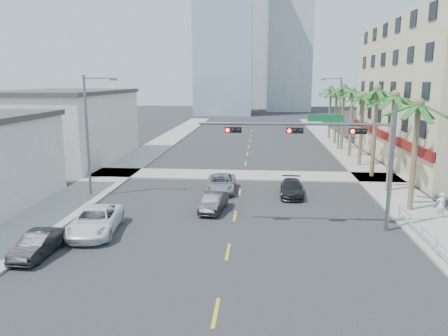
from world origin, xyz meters
name	(u,v)px	position (x,y,z in m)	size (l,w,h in m)	color
ground	(221,288)	(0.00, 0.00, 0.00)	(260.00, 260.00, 0.00)	#262628
sidewalk_right	(383,183)	(12.00, 20.00, 0.07)	(4.00, 120.00, 0.15)	gray
sidewalk_left	(108,178)	(-12.00, 20.00, 0.07)	(4.00, 120.00, 0.15)	gray
sidewalk_cross	(243,175)	(0.00, 22.00, 0.07)	(80.00, 4.00, 0.15)	gray
building_left_far	(64,128)	(-19.50, 28.00, 3.60)	(11.00, 18.00, 7.20)	beige
tower_far_left	(224,16)	(-8.00, 95.00, 24.00)	(14.00, 14.00, 48.00)	#99B2C6
tower_far_right	(291,0)	(9.00, 110.00, 30.00)	(12.00, 12.00, 60.00)	#ADADB2
tower_far_center	(248,40)	(-3.00, 125.00, 21.00)	(16.00, 16.00, 42.00)	#ADADB2
traffic_signal_mast	(335,144)	(5.78, 7.95, 5.06)	(11.12, 0.54, 7.20)	slate
palm_tree_0	(419,105)	(11.60, 12.00, 7.08)	(4.80, 4.80, 7.80)	brown
palm_tree_1	(395,96)	(11.60, 17.20, 7.43)	(4.80, 4.80, 8.16)	brown
palm_tree_2	(377,90)	(11.60, 22.40, 7.78)	(4.80, 4.80, 8.52)	brown
palm_tree_3	(363,96)	(11.60, 27.60, 7.08)	(4.80, 4.80, 7.80)	brown
palm_tree_4	(353,91)	(11.60, 32.80, 7.43)	(4.80, 4.80, 8.16)	brown
palm_tree_5	(344,87)	(11.60, 38.00, 7.78)	(4.80, 4.80, 8.52)	brown
palm_tree_6	(337,92)	(11.60, 43.20, 7.08)	(4.80, 4.80, 7.80)	brown
palm_tree_7	(331,88)	(11.60, 48.40, 7.43)	(4.80, 4.80, 8.16)	brown
streetlight_left	(90,130)	(-11.00, 14.00, 5.06)	(2.55, 0.25, 9.00)	slate
streetlight_right	(338,110)	(11.00, 38.00, 5.06)	(2.55, 0.25, 9.00)	slate
guardrail	(422,232)	(10.30, 6.00, 0.67)	(0.08, 8.08, 1.00)	silver
car_parked_mid	(38,244)	(-9.40, 2.67, 0.62)	(1.30, 3.73, 1.23)	black
car_parked_far	(95,221)	(-7.80, 6.15, 0.73)	(2.43, 5.27, 1.47)	white
car_lane_left	(214,202)	(-1.50, 10.97, 0.62)	(1.30, 3.74, 1.23)	black
car_lane_center	(221,183)	(-1.50, 16.23, 0.67)	(2.22, 4.80, 1.34)	#B5B5BA
car_lane_right	(292,188)	(3.98, 15.32, 0.61)	(1.72, 4.22, 1.23)	black
pedestrian	(441,205)	(12.92, 10.37, 0.96)	(0.59, 0.39, 1.62)	white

